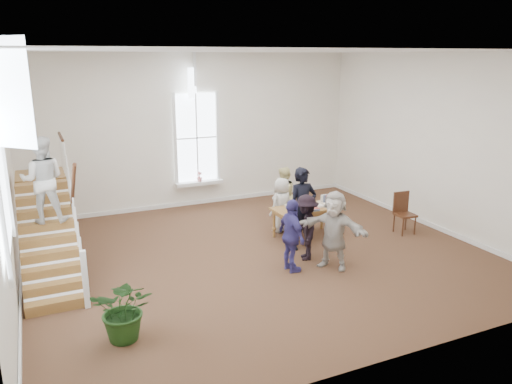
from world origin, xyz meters
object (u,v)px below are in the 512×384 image
police_officer (303,209)px  side_chair (403,210)px  floor_plant (125,309)px  elderly_woman (282,205)px  library_table (306,210)px  woman_cluster_a (292,236)px  person_yellow (283,196)px  woman_cluster_c (334,230)px  woman_cluster_b (306,227)px

police_officer → side_chair: bearing=-3.7°
floor_plant → side_chair: (7.41, 2.19, 0.05)m
elderly_woman → side_chair: bearing=137.0°
library_table → elderly_woman: bearing=119.7°
police_officer → woman_cluster_a: bearing=-130.7°
person_yellow → woman_cluster_c: woman_cluster_c is taller
elderly_woman → floor_plant: 5.81m
woman_cluster_a → person_yellow: bearing=-25.9°
woman_cluster_c → floor_plant: (-4.56, -1.04, -0.31)m
woman_cluster_c → library_table: bearing=130.1°
library_table → person_yellow: bearing=91.9°
woman_cluster_a → woman_cluster_b: 0.75m
person_yellow → library_table: bearing=60.6°
library_table → person_yellow: (-0.07, 1.11, 0.10)m
woman_cluster_a → woman_cluster_c: size_ratio=0.93×
police_officer → woman_cluster_b: (-0.25, -0.60, -0.23)m
police_officer → floor_plant: 5.07m
floor_plant → police_officer: bearing=26.9°
police_officer → person_yellow: (0.40, 1.75, -0.19)m
person_yellow → woman_cluster_b: size_ratio=1.06×
library_table → floor_plant: size_ratio=1.53×
woman_cluster_a → woman_cluster_b: (0.60, 0.45, -0.05)m
library_table → woman_cluster_c: woman_cluster_c is taller
police_officer → woman_cluster_b: size_ratio=1.32×
library_table → police_officer: bearing=-128.1°
person_yellow → woman_cluster_b: person_yellow is taller
elderly_woman → woman_cluster_b: woman_cluster_b is taller
library_table → side_chair: size_ratio=1.56×
elderly_woman → person_yellow: 0.59m
library_table → side_chair: bearing=-19.0°
library_table → side_chair: 2.54m
woman_cluster_b → floor_plant: size_ratio=1.37×
police_officer → floor_plant: police_officer is taller
elderly_woman → person_yellow: person_yellow is taller
elderly_woman → woman_cluster_b: bearing=62.2°
woman_cluster_b → side_chair: (3.15, 0.49, -0.15)m
person_yellow → woman_cluster_b: bearing=41.5°
library_table → woman_cluster_c: bearing=-104.4°
police_officer → woman_cluster_b: 0.69m
side_chair → woman_cluster_c: bearing=-155.0°
woman_cluster_b → police_officer: bearing=177.8°
woman_cluster_c → person_yellow: bearing=136.1°
woman_cluster_b → elderly_woman: bearing=-170.3°
woman_cluster_b → side_chair: size_ratio=1.40×
police_officer → woman_cluster_a: size_ratio=1.24×
police_officer → woman_cluster_b: bearing=-114.2°
police_officer → side_chair: size_ratio=1.84×
person_yellow → side_chair: 3.12m
woman_cluster_a → woman_cluster_c: woman_cluster_c is taller
police_officer → woman_cluster_b: police_officer is taller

